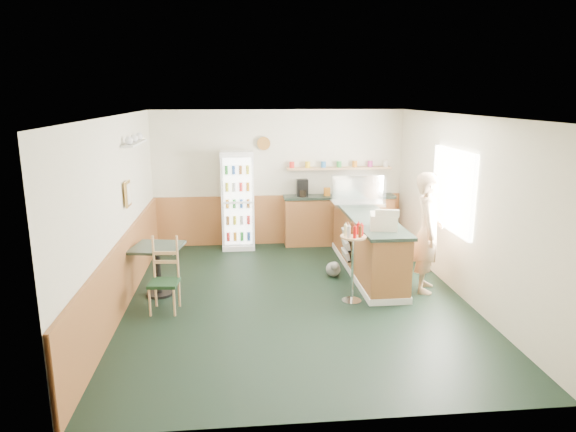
{
  "coord_description": "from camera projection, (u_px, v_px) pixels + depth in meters",
  "views": [
    {
      "loc": [
        -0.82,
        -7.17,
        2.98
      ],
      "look_at": [
        -0.05,
        0.6,
        1.13
      ],
      "focal_mm": 32.0,
      "sensor_mm": 36.0,
      "label": 1
    }
  ],
  "objects": [
    {
      "name": "cash_register",
      "position": [
        383.0,
        221.0,
        7.72
      ],
      "size": [
        0.47,
        0.49,
        0.23
      ],
      "primitive_type": "cube",
      "rotation": [
        0.0,
        0.0,
        -0.22
      ],
      "color": "beige",
      "rests_on": "service_counter"
    },
    {
      "name": "room_envelope",
      "position": [
        276.0,
        190.0,
        8.04
      ],
      "size": [
        5.04,
        6.02,
        2.72
      ],
      "color": "beige",
      "rests_on": "ground"
    },
    {
      "name": "service_counter",
      "position": [
        367.0,
        246.0,
        8.77
      ],
      "size": [
        0.68,
        3.01,
        1.01
      ],
      "color": "#A36534",
      "rests_on": "ground"
    },
    {
      "name": "condiment_stand",
      "position": [
        353.0,
        251.0,
        7.41
      ],
      "size": [
        0.38,
        0.38,
        1.17
      ],
      "rotation": [
        0.0,
        0.0,
        -0.07
      ],
      "color": "silver",
      "rests_on": "ground"
    },
    {
      "name": "back_counter",
      "position": [
        338.0,
        218.0,
        10.41
      ],
      "size": [
        2.24,
        0.42,
        1.69
      ],
      "color": "#A36534",
      "rests_on": "ground"
    },
    {
      "name": "newspaper_rack",
      "position": [
        346.0,
        245.0,
        8.75
      ],
      "size": [
        0.09,
        0.44,
        0.52
      ],
      "color": "black",
      "rests_on": "ground"
    },
    {
      "name": "dog_doorstop",
      "position": [
        333.0,
        269.0,
        8.59
      ],
      "size": [
        0.25,
        0.32,
        0.3
      ],
      "rotation": [
        0.0,
        0.0,
        -0.28
      ],
      "color": "gray",
      "rests_on": "ground"
    },
    {
      "name": "shopkeeper",
      "position": [
        428.0,
        233.0,
        7.83
      ],
      "size": [
        0.63,
        0.73,
        1.86
      ],
      "primitive_type": "imported",
      "rotation": [
        0.0,
        0.0,
        1.23
      ],
      "color": "tan",
      "rests_on": "ground"
    },
    {
      "name": "drinks_fridge",
      "position": [
        238.0,
        200.0,
        10.06
      ],
      "size": [
        0.63,
        0.53,
        1.92
      ],
      "color": "white",
      "rests_on": "ground"
    },
    {
      "name": "cafe_chair",
      "position": [
        164.0,
        272.0,
        7.2
      ],
      "size": [
        0.43,
        0.43,
        1.05
      ],
      "rotation": [
        0.0,
        0.0,
        -0.1
      ],
      "color": "black",
      "rests_on": "ground"
    },
    {
      "name": "ground",
      "position": [
        295.0,
        298.0,
        7.7
      ],
      "size": [
        6.0,
        6.0,
        0.0
      ],
      "primitive_type": "plane",
      "color": "black",
      "rests_on": "ground"
    },
    {
      "name": "cafe_table",
      "position": [
        158.0,
        261.0,
        7.72
      ],
      "size": [
        0.82,
        0.82,
        0.77
      ],
      "rotation": [
        0.0,
        0.0,
        -0.19
      ],
      "color": "black",
      "rests_on": "ground"
    },
    {
      "name": "display_case",
      "position": [
        358.0,
        191.0,
        9.33
      ],
      "size": [
        0.93,
        0.49,
        0.53
      ],
      "color": "silver",
      "rests_on": "service_counter"
    }
  ]
}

